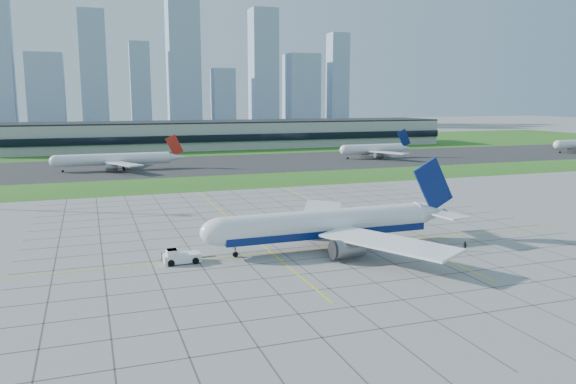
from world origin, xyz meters
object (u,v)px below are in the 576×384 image
object	(u,v)px
distant_jet_1	(115,159)
distant_jet_2	(374,149)
airliner	(328,225)
pushback_tug	(180,257)
crew_far	(465,246)
crew_near	(162,257)

from	to	relation	value
distant_jet_1	distant_jet_2	size ratio (longest dim) A/B	1.18
airliner	distant_jet_2	xyz separation A→B (m)	(88.84, 146.78, -0.11)
pushback_tug	distant_jet_2	world-z (taller)	distant_jet_2
airliner	crew_far	xyz separation A→B (m)	(23.38, -11.10, -3.61)
airliner	crew_near	xyz separation A→B (m)	(-31.41, 1.15, -3.75)
distant_jet_2	distant_jet_1	bearing A→B (deg)	-176.67
crew_near	distant_jet_1	size ratio (longest dim) A/B	0.03
airliner	crew_near	world-z (taller)	airliner
pushback_tug	crew_near	world-z (taller)	pushback_tug
distant_jet_1	distant_jet_2	bearing A→B (deg)	3.33
pushback_tug	crew_far	world-z (taller)	pushback_tug
crew_near	crew_far	world-z (taller)	crew_far
crew_far	airliner	bearing A→B (deg)	-153.10
airliner	pushback_tug	xyz separation A→B (m)	(-28.58, -0.69, -3.44)
airliner	crew_near	bearing A→B (deg)	177.21
airliner	pushback_tug	size ratio (longest dim) A/B	5.80
crew_near	distant_jet_2	distance (m)	188.90
crew_near	airliner	bearing A→B (deg)	-70.44
airliner	distant_jet_1	bearing A→B (deg)	102.45
distant_jet_2	airliner	bearing A→B (deg)	-121.19
airliner	distant_jet_1	world-z (taller)	airliner
pushback_tug	crew_far	size ratio (longest dim) A/B	4.76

